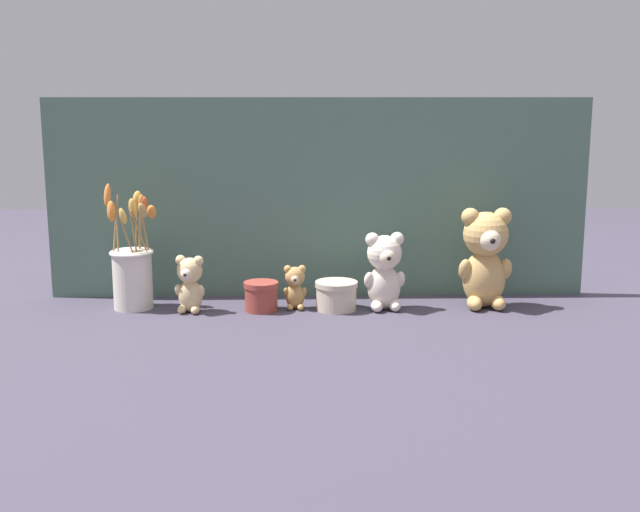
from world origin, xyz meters
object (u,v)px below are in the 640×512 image
Objects in this scene: flower_vase at (133,271)px; decorative_tin_short at (261,296)px; teddy_bear_large at (485,256)px; teddy_bear_small at (190,283)px; teddy_bear_tiny at (295,286)px; decorative_tin_tall at (336,295)px; teddy_bear_medium at (384,270)px.

decorative_tin_short is at bearing -5.90° from flower_vase.
teddy_bear_large is 0.79m from teddy_bear_small.
teddy_bear_tiny reaches higher than decorative_tin_short.
decorative_tin_tall is at bearing 2.23° from teddy_bear_small.
teddy_bear_large reaches higher than teddy_bear_medium.
teddy_bear_small is 0.39m from decorative_tin_tall.
teddy_bear_tiny is at bearing -2.36° from flower_vase.
teddy_bear_large is 1.30× the size of teddy_bear_medium.
decorative_tin_tall is (-0.13, -0.00, -0.07)m from teddy_bear_medium.
teddy_bear_tiny is at bearing 11.12° from decorative_tin_short.
teddy_bear_medium is 0.67m from flower_vase.
teddy_bear_small is 0.45× the size of flower_vase.
teddy_bear_tiny is 0.11m from decorative_tin_tall.
teddy_bear_medium is at bearing -2.49° from flower_vase.
teddy_bear_large is at bearing -0.96° from flower_vase.
teddy_bear_medium is 2.27× the size of decorative_tin_short.
teddy_bear_large is 1.78× the size of teddy_bear_small.
teddy_bear_medium is at bearing 1.10° from decorative_tin_short.
teddy_bear_medium is at bearing -177.14° from teddy_bear_large.
flower_vase is (-0.94, 0.02, -0.04)m from teddy_bear_large.
teddy_bear_medium is at bearing 1.75° from teddy_bear_small.
decorative_tin_short is (0.34, -0.04, -0.06)m from flower_vase.
teddy_bear_large reaches higher than decorative_tin_tall.
decorative_tin_short is (-0.60, -0.02, -0.10)m from teddy_bear_large.
decorative_tin_tall is (0.39, 0.02, -0.04)m from teddy_bear_small.
teddy_bear_medium is 1.84× the size of decorative_tin_tall.
teddy_bear_large is 0.80× the size of flower_vase.
teddy_bear_large is 0.41m from decorative_tin_tall.
flower_vase is 0.35m from decorative_tin_short.
flower_vase is at bearing 176.85° from decorative_tin_tall.
teddy_bear_medium reaches higher than decorative_tin_short.
flower_vase is (-0.43, 0.02, 0.04)m from teddy_bear_tiny.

